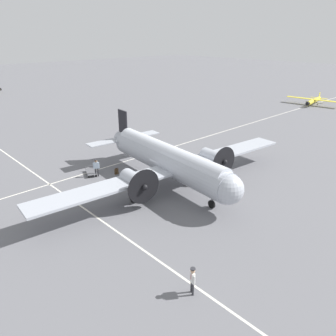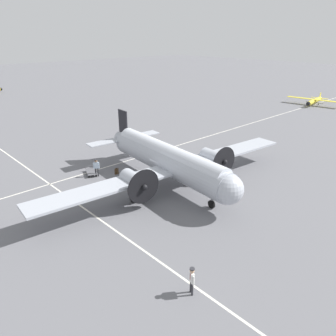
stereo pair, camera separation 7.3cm
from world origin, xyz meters
name	(u,v)px [view 2 (the right image)]	position (x,y,z in m)	size (l,w,h in m)	color
ground_plane	(168,184)	(0.00, 0.00, 0.00)	(300.00, 300.00, 0.00)	slate
apron_line_eastwest	(121,163)	(0.00, -7.65, 0.00)	(120.00, 0.16, 0.01)	silver
apron_line_northsouth	(92,214)	(8.29, 0.00, 0.00)	(0.16, 120.00, 0.01)	silver
airliner_main	(171,161)	(0.04, 0.41, 2.49)	(26.80, 17.76, 5.69)	#ADB2BC
crew_foreground	(192,278)	(8.81, 11.31, 1.07)	(0.38, 0.53, 1.71)	#2D2D33
passenger_boarding	(96,166)	(3.96, -6.20, 1.14)	(0.54, 0.42, 1.82)	#2D2D33
suitcase_near_door	(117,171)	(2.21, -5.32, 0.31)	(0.41, 0.12, 0.65)	#47331E
baggage_cart	(91,172)	(4.10, -7.04, 0.27)	(1.64, 2.19, 0.56)	#56565B
light_aircraft_taxiing	(314,101)	(-47.10, -7.40, 0.84)	(7.92, 10.60, 2.03)	yellow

